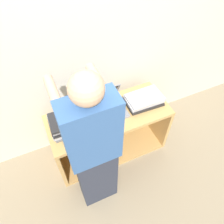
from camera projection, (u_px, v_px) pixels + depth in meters
ground_plane at (118, 165)px, 2.53m from camera, size 12.00×12.00×0.00m
wall_back at (92, 47)px, 1.99m from camera, size 8.00×0.05×2.40m
cart at (107, 129)px, 2.48m from camera, size 1.25×0.52×0.64m
laptop_open at (107, 107)px, 2.19m from camera, size 0.37×0.34×0.24m
laptop_stack_left at (70, 122)px, 2.03m from camera, size 0.38×0.27×0.16m
laptop_stack_right at (144, 100)px, 2.26m from camera, size 0.39×0.26×0.09m
person at (94, 152)px, 1.73m from camera, size 0.40×0.53×1.61m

